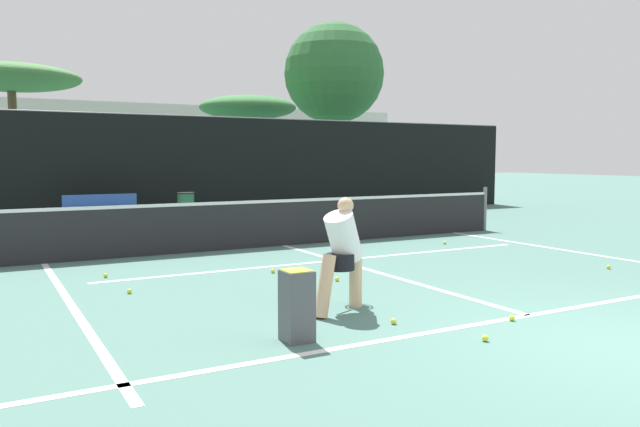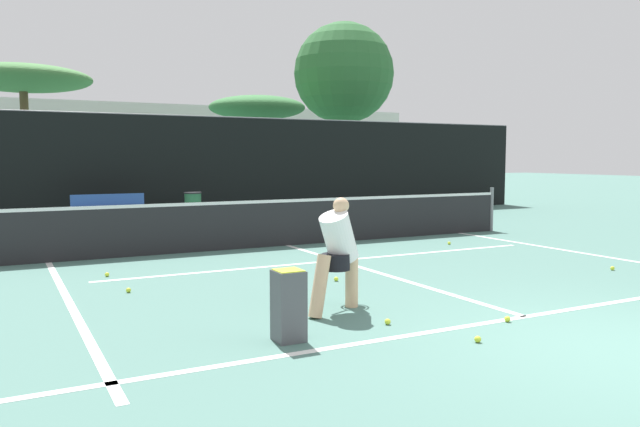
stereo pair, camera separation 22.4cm
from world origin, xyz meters
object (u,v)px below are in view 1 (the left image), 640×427
at_px(player_practicing, 342,251).
at_px(ball_hopper, 297,304).
at_px(trash_bin, 186,208).
at_px(courtside_bench, 101,210).
at_px(parked_car, 3,198).

relative_size(player_practicing, ball_hopper, 1.90).
distance_m(player_practicing, trash_bin, 10.29).
distance_m(ball_hopper, courtside_bench, 11.16).
relative_size(courtside_bench, trash_bin, 2.11).
relative_size(ball_hopper, trash_bin, 0.82).
height_order(ball_hopper, trash_bin, trash_bin).
bearing_deg(courtside_bench, player_practicing, -84.37).
bearing_deg(ball_hopper, player_practicing, 39.06).
xyz_separation_m(player_practicing, parked_car, (-2.98, 15.59, -0.16)).
relative_size(player_practicing, courtside_bench, 0.74).
relative_size(courtside_bench, parked_car, 0.46).
distance_m(courtside_bench, trash_bin, 2.17).
relative_size(player_practicing, parked_car, 0.34).
height_order(player_practicing, ball_hopper, player_practicing).
bearing_deg(ball_hopper, trash_bin, 78.58).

